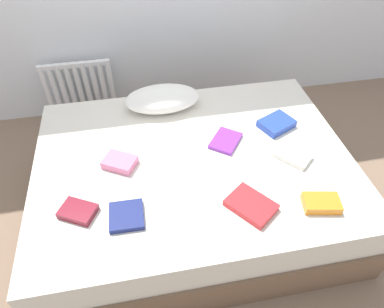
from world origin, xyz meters
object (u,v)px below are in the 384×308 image
Objects in this scene: textbook_white at (292,155)px; textbook_pink at (120,162)px; pillow at (162,99)px; textbook_purple at (226,141)px; textbook_red at (251,205)px; textbook_blue at (276,124)px; radiator at (79,87)px; textbook_maroon at (78,211)px; bed at (193,184)px; textbook_orange at (321,203)px; textbook_navy at (126,216)px.

textbook_white is 1.07m from textbook_pink.
textbook_purple is (0.35, -0.45, -0.07)m from pillow.
textbook_red is 1.12× the size of textbook_blue.
radiator reaches higher than textbook_purple.
textbook_red and textbook_maroon have the same top height.
textbook_purple is at bearing 142.71° from textbook_red.
pillow is at bearing 102.59° from bed.
radiator reaches higher than textbook_pink.
textbook_orange is 0.69m from textbook_blue.
radiator is 2.38× the size of textbook_red.
textbook_navy is at bearing -117.44° from textbook_white.
textbook_white is 0.49m from textbook_red.
radiator is 1.25m from textbook_pink.
textbook_blue is at bearing 100.74° from textbook_orange.
pillow is 2.42× the size of textbook_blue.
textbook_orange reaches higher than textbook_purple.
textbook_blue is (1.30, 0.49, 0.01)m from textbook_maroon.
textbook_blue is (0.73, -0.36, -0.05)m from pillow.
textbook_pink is (-0.69, 0.45, 0.01)m from textbook_red.
textbook_red reaches higher than textbook_navy.
textbook_maroon is (-0.23, -0.32, -0.01)m from textbook_pink.
pillow reaches higher than textbook_navy.
textbook_orange is at bearing 43.28° from textbook_red.
textbook_blue is 1.02× the size of textbook_purple.
textbook_maroon is (-1.30, 0.19, -0.00)m from textbook_orange.
textbook_navy is (-0.67, 0.06, -0.00)m from textbook_red.
textbook_orange is (0.61, -0.50, 0.28)m from bed.
bed is 0.65m from pillow.
textbook_pink is 0.69m from textbook_purple.
bed is 10.27× the size of textbook_orange.
textbook_red is (0.36, -0.99, -0.06)m from pillow.
bed is at bearing 151.60° from textbook_orange.
bed is 0.84m from textbook_orange.
textbook_maroon is 0.26m from textbook_navy.
textbook_pink is 1.08m from textbook_blue.
textbook_blue is at bearing 39.32° from textbook_pink.
textbook_maroon is (-0.69, -0.31, 0.27)m from bed.
textbook_purple is (0.69, 0.08, -0.01)m from textbook_pink.
textbook_purple is at bearing 23.01° from bed.
textbook_orange is at bearing -40.83° from textbook_white.
radiator is at bearing 119.07° from textbook_blue.
pillow is 2.48× the size of textbook_purple.
pillow is 0.82m from textbook_blue.
textbook_orange is at bearing 19.79° from textbook_maroon.
textbook_navy is (-0.31, -0.93, -0.06)m from pillow.
bed is at bearing 28.16° from textbook_pink.
pillow is at bearing 84.81° from textbook_maroon.
textbook_purple is (-0.00, 0.54, -0.01)m from textbook_red.
textbook_pink reaches higher than bed.
bed is 0.57m from textbook_red.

